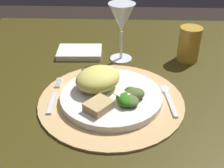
# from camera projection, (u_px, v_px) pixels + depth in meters

# --- Properties ---
(dining_table) EXTENTS (1.12, 1.03, 0.72)m
(dining_table) POSITION_uv_depth(u_px,v_px,m) (137.00, 138.00, 0.87)
(dining_table) COLOR #39320F
(dining_table) RESTS_ON ground
(placemat) EXTENTS (0.36, 0.36, 0.01)m
(placemat) POSITION_uv_depth(u_px,v_px,m) (111.00, 101.00, 0.72)
(placemat) COLOR tan
(placemat) RESTS_ON dining_table
(dinner_plate) EXTENTS (0.25, 0.25, 0.02)m
(dinner_plate) POSITION_uv_depth(u_px,v_px,m) (111.00, 97.00, 0.71)
(dinner_plate) COLOR silver
(dinner_plate) RESTS_ON placemat
(pasta_serving) EXTENTS (0.15, 0.15, 0.05)m
(pasta_serving) POSITION_uv_depth(u_px,v_px,m) (98.00, 79.00, 0.72)
(pasta_serving) COLOR #D8CF5E
(pasta_serving) RESTS_ON dinner_plate
(salad_greens) EXTENTS (0.08, 0.09, 0.03)m
(salad_greens) POSITION_uv_depth(u_px,v_px,m) (129.00, 97.00, 0.68)
(salad_greens) COLOR #396114
(salad_greens) RESTS_ON dinner_plate
(bread_piece) EXTENTS (0.07, 0.07, 0.02)m
(bread_piece) POSITION_uv_depth(u_px,v_px,m) (99.00, 106.00, 0.65)
(bread_piece) COLOR tan
(bread_piece) RESTS_ON dinner_plate
(fork) EXTENTS (0.02, 0.15, 0.00)m
(fork) POSITION_uv_depth(u_px,v_px,m) (54.00, 97.00, 0.72)
(fork) COLOR silver
(fork) RESTS_ON placemat
(spoon) EXTENTS (0.03, 0.14, 0.01)m
(spoon) POSITION_uv_depth(u_px,v_px,m) (167.00, 94.00, 0.73)
(spoon) COLOR silver
(spoon) RESTS_ON placemat
(napkin) EXTENTS (0.14, 0.10, 0.02)m
(napkin) POSITION_uv_depth(u_px,v_px,m) (80.00, 52.00, 0.94)
(napkin) COLOR white
(napkin) RESTS_ON dining_table
(wine_glass) EXTENTS (0.08, 0.08, 0.18)m
(wine_glass) POSITION_uv_depth(u_px,v_px,m) (122.00, 20.00, 0.85)
(wine_glass) COLOR silver
(wine_glass) RESTS_ON dining_table
(amber_tumbler) EXTENTS (0.07, 0.07, 0.11)m
(amber_tumbler) POSITION_uv_depth(u_px,v_px,m) (189.00, 44.00, 0.88)
(amber_tumbler) COLOR gold
(amber_tumbler) RESTS_ON dining_table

